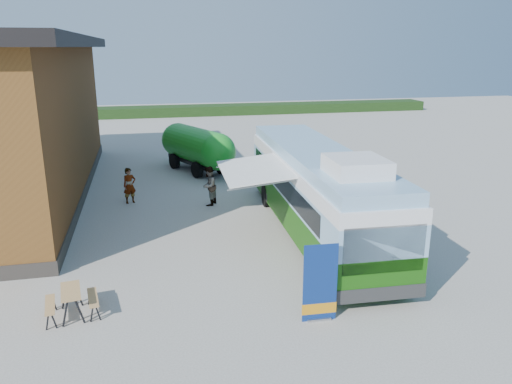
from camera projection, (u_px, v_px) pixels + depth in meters
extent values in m
plane|color=#BCB7AD|center=(256.00, 257.00, 17.26)|extent=(100.00, 100.00, 0.00)
cube|color=#332D28|center=(1.00, 191.00, 24.33)|extent=(8.10, 20.10, 0.50)
cube|color=#264419|center=(251.00, 109.00, 54.40)|extent=(40.00, 3.00, 1.00)
cube|color=#206811|center=(315.00, 210.00, 19.36)|extent=(3.10, 12.52, 1.14)
cube|color=#8CB9DB|center=(316.00, 184.00, 19.07)|extent=(3.10, 12.52, 0.93)
cube|color=black|center=(280.00, 182.00, 19.34)|extent=(0.46, 10.35, 0.72)
cube|color=black|center=(343.00, 179.00, 19.78)|extent=(0.46, 10.35, 0.72)
cube|color=white|center=(317.00, 166.00, 18.88)|extent=(3.10, 12.52, 0.47)
cube|color=#8CB9DB|center=(317.00, 155.00, 18.75)|extent=(2.93, 12.31, 0.41)
cube|color=white|center=(356.00, 166.00, 14.91)|extent=(1.73, 1.93, 0.52)
cube|color=black|center=(384.00, 250.00, 13.28)|extent=(2.33, 0.16, 1.35)
cube|color=#2D2D2D|center=(380.00, 293.00, 13.69)|extent=(2.64, 0.31, 0.41)
cube|color=#2D2D2D|center=(280.00, 180.00, 25.27)|extent=(2.64, 0.31, 0.41)
cylinder|color=black|center=(317.00, 266.00, 15.36)|extent=(0.35, 1.05, 1.04)
cylinder|color=black|center=(389.00, 260.00, 15.77)|extent=(0.35, 1.05, 1.04)
cylinder|color=black|center=(267.00, 195.00, 22.70)|extent=(0.35, 1.05, 1.04)
cylinder|color=black|center=(316.00, 193.00, 23.10)|extent=(0.35, 1.05, 1.04)
cube|color=white|center=(256.00, 167.00, 18.34)|extent=(2.64, 4.08, 0.31)
cube|color=#A5A8AD|center=(289.00, 161.00, 18.51)|extent=(0.33, 4.28, 0.15)
cylinder|color=#A5A8AD|center=(265.00, 181.00, 16.77)|extent=(2.58, 0.16, 0.32)
cylinder|color=#A5A8AD|center=(248.00, 160.00, 19.97)|extent=(2.58, 0.16, 0.32)
cube|color=navy|center=(320.00, 283.00, 12.99)|extent=(0.92, 0.07, 2.17)
cube|color=orange|center=(319.00, 308.00, 13.20)|extent=(0.94, 0.07, 0.30)
cube|color=#A5A8AD|center=(319.00, 319.00, 13.29)|extent=(0.66, 0.21, 0.07)
cylinder|color=#A5A8AD|center=(320.00, 283.00, 13.01)|extent=(0.02, 0.02, 2.17)
cube|color=tan|center=(71.00, 291.00, 13.30)|extent=(0.67, 1.25, 0.04)
cube|color=tan|center=(50.00, 305.00, 13.20)|extent=(0.42, 1.21, 0.04)
cube|color=tan|center=(93.00, 297.00, 13.58)|extent=(0.42, 1.21, 0.04)
cube|color=black|center=(65.00, 314.00, 12.90)|extent=(0.06, 0.06, 0.73)
cube|color=black|center=(80.00, 311.00, 13.03)|extent=(0.06, 0.06, 0.73)
cube|color=black|center=(65.00, 296.00, 13.79)|extent=(0.06, 0.06, 0.73)
cube|color=black|center=(78.00, 294.00, 13.91)|extent=(0.06, 0.06, 0.73)
imported|color=#999999|center=(130.00, 186.00, 23.07)|extent=(0.71, 0.60, 1.67)
imported|color=#999999|center=(209.00, 186.00, 22.75)|extent=(1.04, 1.11, 1.81)
cylinder|color=green|center=(197.00, 145.00, 28.86)|extent=(3.67, 4.96, 2.04)
sphere|color=green|center=(217.00, 152.00, 27.10)|extent=(2.04, 2.04, 2.04)
sphere|color=green|center=(178.00, 140.00, 30.61)|extent=(2.04, 2.04, 2.04)
cube|color=black|center=(197.00, 161.00, 29.11)|extent=(3.14, 4.90, 0.23)
cube|color=black|center=(224.00, 171.00, 26.85)|extent=(0.66, 1.30, 0.11)
cylinder|color=black|center=(197.00, 170.00, 27.66)|extent=(0.62, 0.94, 0.91)
cylinder|color=black|center=(221.00, 166.00, 28.55)|extent=(0.62, 0.94, 0.91)
cylinder|color=black|center=(174.00, 161.00, 29.76)|extent=(0.62, 0.94, 0.91)
cylinder|color=black|center=(198.00, 158.00, 30.66)|extent=(0.62, 0.94, 0.91)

